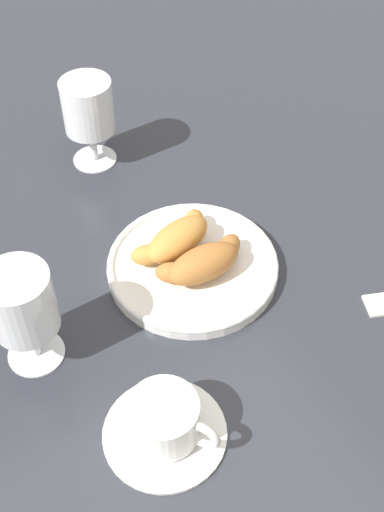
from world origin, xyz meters
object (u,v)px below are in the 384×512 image
croissant_large (205,261)px  coffee_cup_near (165,423)px  juice_glass_left (22,306)px  juice_glass_right (88,110)px  croissant_small (176,239)px  pastry_plate (192,266)px

croissant_large → coffee_cup_near: (-0.15, -0.16, -0.01)m
juice_glass_left → juice_glass_right: bearing=53.6°
coffee_cup_near → juice_glass_right: size_ratio=0.97×
croissant_small → juice_glass_right: bearing=90.9°
croissant_large → juice_glass_left: size_ratio=0.98×
croissant_large → croissant_small: 0.06m
croissant_large → juice_glass_left: (-0.23, 0.01, 0.05)m
pastry_plate → croissant_small: bearing=101.4°
pastry_plate → croissant_small: croissant_small is taller
croissant_small → juice_glass_left: juice_glass_left is taller
croissant_small → coffee_cup_near: same height
pastry_plate → croissant_small: (-0.01, 0.03, 0.03)m
coffee_cup_near → juice_glass_right: 0.49m
coffee_cup_near → croissant_small: bearing=57.1°
juice_glass_left → juice_glass_right: same height
croissant_small → juice_glass_left: (-0.22, -0.05, 0.05)m
juice_glass_left → croissant_small: bearing=11.8°
pastry_plate → coffee_cup_near: 0.24m
croissant_large → croissant_small: same height
croissant_large → coffee_cup_near: same height
croissant_large → juice_glass_right: size_ratio=0.98×
croissant_large → coffee_cup_near: size_ratio=1.01×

